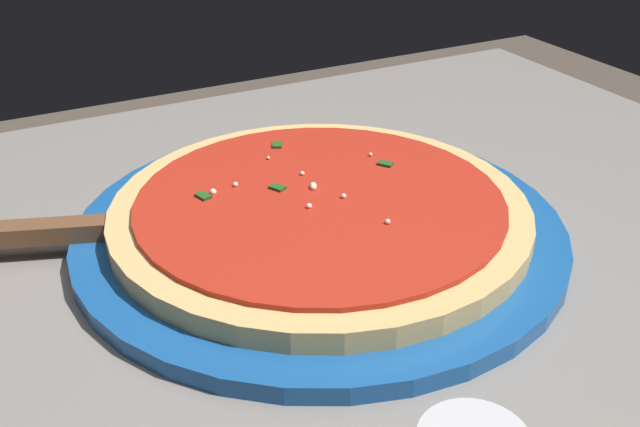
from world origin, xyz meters
name	(u,v)px	position (x,y,z in m)	size (l,w,h in m)	color
restaurant_table	(335,427)	(0.00, 0.00, 0.60)	(0.91, 0.74, 0.77)	black
serving_plate	(320,229)	(0.01, 0.04, 0.77)	(0.37, 0.37, 0.01)	#195199
pizza	(320,210)	(0.01, 0.04, 0.79)	(0.32, 0.32, 0.02)	#DBB26B
pizza_server	(88,231)	(-0.16, 0.10, 0.78)	(0.22, 0.12, 0.01)	silver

